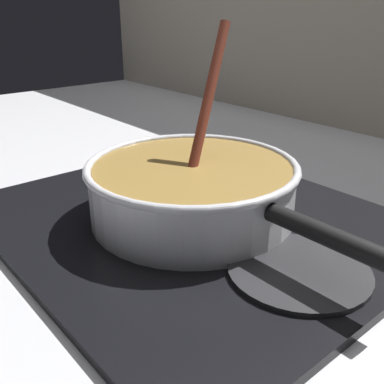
{
  "coord_description": "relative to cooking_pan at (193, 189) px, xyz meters",
  "views": [
    {
      "loc": [
        0.38,
        -0.2,
        0.29
      ],
      "look_at": [
        -0.05,
        0.16,
        0.05
      ],
      "focal_mm": 42.03,
      "sensor_mm": 36.0,
      "label": 1
    }
  ],
  "objects": [
    {
      "name": "spare_burner",
      "position": [
        0.18,
        -0.0,
        -0.04
      ],
      "size": [
        0.16,
        0.16,
        0.01
      ],
      "primitive_type": "cylinder",
      "color": "#262628",
      "rests_on": "hob_plate"
    },
    {
      "name": "burner_ring",
      "position": [
        -0.0,
        -0.0,
        -0.04
      ],
      "size": [
        0.2,
        0.2,
        0.01
      ],
      "primitive_type": "torus",
      "color": "#592D0C",
      "rests_on": "hob_plate"
    },
    {
      "name": "cooking_pan",
      "position": [
        0.0,
        0.0,
        0.0
      ],
      "size": [
        0.44,
        0.29,
        0.26
      ],
      "color": "silver",
      "rests_on": "hob_plate"
    },
    {
      "name": "hob_plate",
      "position": [
        -0.0,
        -0.0,
        -0.05
      ],
      "size": [
        0.56,
        0.48,
        0.01
      ],
      "primitive_type": "cube",
      "color": "black",
      "rests_on": "ground"
    },
    {
      "name": "ground",
      "position": [
        0.05,
        -0.16,
        -0.08
      ],
      "size": [
        2.4,
        1.6,
        0.04
      ],
      "primitive_type": "cube",
      "color": "#B7B7BC"
    }
  ]
}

